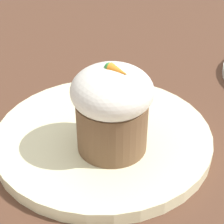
{
  "coord_description": "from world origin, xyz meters",
  "views": [
    {
      "loc": [
        0.23,
        -0.26,
        0.27
      ],
      "look_at": [
        0.03,
        -0.02,
        0.06
      ],
      "focal_mm": 60.0,
      "sensor_mm": 36.0,
      "label": 1
    }
  ],
  "objects": [
    {
      "name": "dessert_plate",
      "position": [
        0.0,
        0.0,
        0.01
      ],
      "size": [
        0.25,
        0.25,
        0.02
      ],
      "color": "beige",
      "rests_on": "ground_plane"
    },
    {
      "name": "spoon",
      "position": [
        -0.01,
        0.01,
        0.02
      ],
      "size": [
        0.09,
        0.09,
        0.01
      ],
      "color": "silver",
      "rests_on": "dessert_plate"
    },
    {
      "name": "carrot_cake",
      "position": [
        0.03,
        -0.02,
        0.07
      ],
      "size": [
        0.08,
        0.08,
        0.1
      ],
      "color": "brown",
      "rests_on": "dessert_plate"
    },
    {
      "name": "ground_plane",
      "position": [
        0.0,
        0.0,
        0.0
      ],
      "size": [
        4.0,
        4.0,
        0.0
      ],
      "primitive_type": "plane",
      "color": "#513323"
    }
  ]
}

